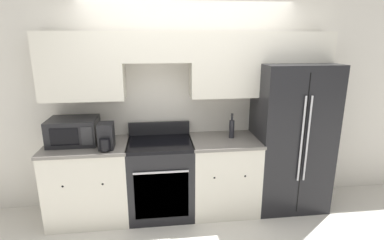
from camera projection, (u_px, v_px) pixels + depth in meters
The scene contains 9 objects.
ground_plane at pixel (195, 224), 3.47m from camera, with size 12.00×12.00×0.00m, color beige.
wall_back at pixel (191, 89), 3.64m from camera, with size 8.00×0.39×2.60m.
lower_cabinets_left at pixel (90, 182), 3.50m from camera, with size 0.94×0.64×0.92m.
lower_cabinets_right at pixel (223, 174), 3.69m from camera, with size 0.81×0.64×0.92m.
oven_range at pixel (161, 177), 3.60m from camera, with size 0.75×0.65×1.08m.
refrigerator at pixel (289, 136), 3.72m from camera, with size 0.88×0.75×1.81m.
microwave at pixel (74, 131), 3.39m from camera, with size 0.53×0.40×0.29m.
bottle at pixel (232, 128), 3.59m from camera, with size 0.06×0.06×0.30m.
electric_kettle at pixel (106, 137), 3.24m from camera, with size 0.16×0.26×0.28m.
Camera 1 is at (-0.41, -2.99, 2.10)m, focal length 28.00 mm.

